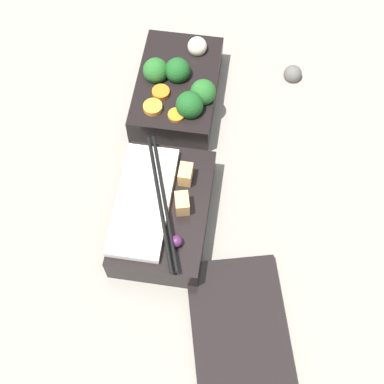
% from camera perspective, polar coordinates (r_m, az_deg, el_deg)
% --- Properties ---
extents(ground_plane, '(3.00, 3.00, 0.00)m').
position_cam_1_polar(ground_plane, '(0.85, -2.86, 3.39)').
color(ground_plane, gray).
extents(bento_tray_vegetable, '(0.20, 0.13, 0.08)m').
position_cam_1_polar(bento_tray_vegetable, '(0.89, -1.28, 11.05)').
color(bento_tray_vegetable, black).
rests_on(bento_tray_vegetable, ground_plane).
extents(bento_tray_rice, '(0.20, 0.13, 0.08)m').
position_cam_1_polar(bento_tray_rice, '(0.77, -3.25, -2.07)').
color(bento_tray_rice, black).
rests_on(bento_tray_rice, ground_plane).
extents(bento_lid, '(0.22, 0.17, 0.02)m').
position_cam_1_polar(bento_lid, '(0.74, 5.01, -14.35)').
color(bento_lid, black).
rests_on(bento_lid, ground_plane).
extents(pebble_1, '(0.03, 0.03, 0.03)m').
position_cam_1_polar(pebble_1, '(0.95, 10.69, 12.25)').
color(pebble_1, '#595651').
rests_on(pebble_1, ground_plane).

